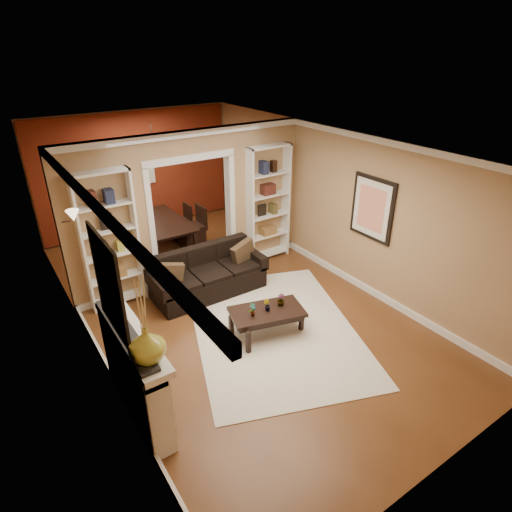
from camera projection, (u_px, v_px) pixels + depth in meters
floor at (228, 301)px, 7.36m from camera, size 8.00×8.00×0.00m
ceiling at (222, 143)px, 6.14m from camera, size 8.00×8.00×0.00m
wall_back at (137, 172)px, 9.71m from camera, size 8.00×0.00×8.00m
wall_front at (453, 377)px, 3.79m from camera, size 8.00×0.00×8.00m
wall_left at (78, 267)px, 5.63m from camera, size 0.00×8.00×8.00m
wall_right at (331, 202)px, 7.87m from camera, size 0.00×8.00×8.00m
partition_wall at (192, 207)px, 7.64m from camera, size 4.50×0.15×2.70m
red_back_panel at (137, 173)px, 9.71m from camera, size 4.44×0.04×2.64m
dining_window at (137, 164)px, 9.57m from camera, size 0.78×0.03×0.98m
area_rug at (274, 329)px, 6.66m from camera, size 3.39×3.96×0.01m
sofa at (208, 273)px, 7.46m from camera, size 2.02×0.87×0.79m
pillow_left at (170, 274)px, 6.99m from camera, size 0.45×0.19×0.43m
pillow_right at (243, 252)px, 7.70m from camera, size 0.47×0.22×0.45m
coffee_table at (267, 322)px, 6.48m from camera, size 1.21×0.86×0.41m
plant_left at (253, 310)px, 6.21m from camera, size 0.13×0.11×0.21m
plant_center at (267, 305)px, 6.34m from camera, size 0.12×0.13×0.18m
plant_right at (281, 300)px, 6.46m from camera, size 0.12×0.12×0.20m
bookshelf_left at (110, 241)px, 6.83m from camera, size 0.90×0.30×2.30m
bookshelf_right at (268, 204)px, 8.38m from camera, size 0.90×0.30×2.30m
fireplace at (137, 373)px, 4.95m from camera, size 0.32×1.70×1.16m
vase at (147, 345)px, 4.19m from camera, size 0.49×0.49×0.39m
mirror at (108, 286)px, 4.33m from camera, size 0.03×0.95×1.10m
wall_sconce at (69, 219)px, 5.87m from camera, size 0.18×0.18×0.22m
framed_art at (372, 208)px, 7.02m from camera, size 0.04×0.85×1.05m
dining_table at (162, 234)px, 9.12m from camera, size 1.81×1.01×0.64m
dining_chair_nw at (142, 242)px, 8.60m from camera, size 0.49×0.49×0.77m
dining_chair_ne at (191, 227)px, 9.11m from camera, size 0.54×0.54×0.92m
dining_chair_sw at (132, 231)px, 9.03m from camera, size 0.47×0.47×0.83m
dining_chair_se at (180, 221)px, 9.59m from camera, size 0.49×0.49×0.78m
chandelier at (155, 154)px, 8.45m from camera, size 0.50×0.50×0.30m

